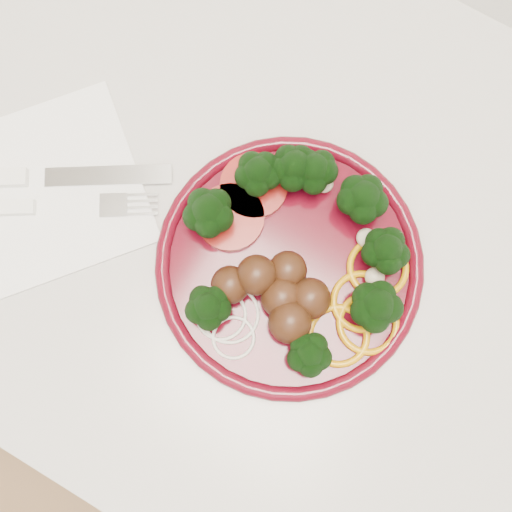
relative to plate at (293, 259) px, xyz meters
The scene contains 5 objects.
counter 0.49m from the plate, ahead, with size 2.40×0.60×0.90m.
plate is the anchor object (origin of this frame).
napkin 0.24m from the plate, 166.79° to the right, with size 0.17×0.17×0.00m, color white.
knife 0.27m from the plate, 167.16° to the right, with size 0.20×0.14×0.01m.
fork 0.27m from the plate, 160.89° to the right, with size 0.18×0.12×0.01m.
Camera 1 is at (-0.11, 1.57, 1.50)m, focal length 45.00 mm.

